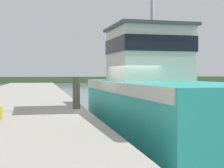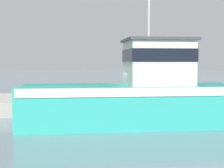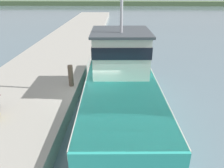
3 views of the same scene
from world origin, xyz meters
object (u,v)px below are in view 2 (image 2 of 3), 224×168
object	(u,v)px
fishing_boat_main	(143,94)
mooring_post	(153,90)
water_bottle_by_bike	(77,94)
bicycle_touring	(93,91)

from	to	relation	value
fishing_boat_main	mooring_post	xyz separation A→B (m)	(-2.88, 1.07, -0.05)
water_bottle_by_bike	mooring_post	bearing A→B (deg)	52.57
fishing_boat_main	mooring_post	world-z (taller)	fishing_boat_main
fishing_boat_main	water_bottle_by_bike	world-z (taller)	fishing_boat_main
bicycle_touring	mooring_post	bearing A→B (deg)	32.17
mooring_post	fishing_boat_main	bearing A→B (deg)	-20.28
bicycle_touring	mooring_post	distance (m)	4.35
mooring_post	bicycle_touring	bearing A→B (deg)	-129.40
bicycle_touring	mooring_post	world-z (taller)	mooring_post
bicycle_touring	water_bottle_by_bike	bearing A→B (deg)	-138.46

